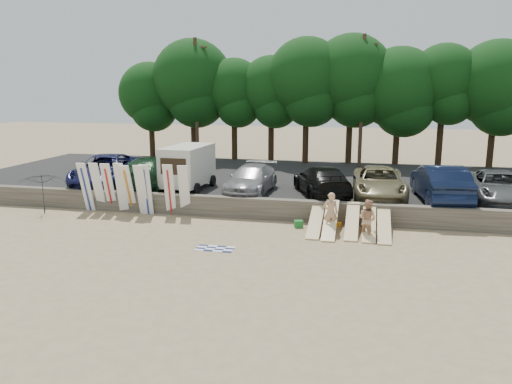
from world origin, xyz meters
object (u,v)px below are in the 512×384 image
beachgoer_a (331,213)px  beach_umbrella (42,194)px  car_5 (440,183)px  car_6 (499,187)px  car_2 (251,180)px  car_3 (322,181)px  beachgoer_b (367,219)px  cooler (298,224)px  car_1 (151,172)px  car_0 (105,170)px  car_4 (379,182)px  box_trailer (188,165)px

beachgoer_a → beach_umbrella: bearing=-12.0°
car_5 → car_6: bearing=-177.6°
car_2 → car_5: (9.43, 0.17, 0.18)m
car_5 → car_6: size_ratio=1.02×
car_3 → beachgoer_b: (2.34, -4.83, -0.63)m
car_6 → cooler: car_6 is taller
car_5 → cooler: (-6.42, -3.73, -1.44)m
car_1 → beachgoer_a: car_1 is taller
car_2 → car_0: bearing=178.6°
car_1 → cooler: 9.86m
car_0 → cooler: 12.42m
car_6 → beachgoer_b: (-6.16, -5.13, -0.62)m
car_0 → beach_umbrella: 4.43m
car_3 → beachgoer_a: size_ratio=2.93×
car_2 → car_3: bearing=6.0°
car_2 → beachgoer_b: bearing=-35.5°
beach_umbrella → beachgoer_a: bearing=-1.3°
car_5 → beachgoer_a: bearing=34.7°
car_0 → car_4: car_0 is taller
car_1 → beach_umbrella: size_ratio=2.60×
car_6 → beach_umbrella: 22.41m
car_0 → car_6: bearing=-10.4°
beachgoer_b → beach_umbrella: (-15.81, 0.76, 0.17)m
box_trailer → car_4: size_ratio=0.70×
beach_umbrella → car_3: bearing=16.8°
beachgoer_b → car_1: bearing=10.5°
box_trailer → cooler: bearing=-27.5°
beachgoer_a → beachgoer_b: 1.61m
box_trailer → car_6: bearing=3.7°
car_1 → car_4: (12.41, -0.04, -0.08)m
beachgoer_b → cooler: size_ratio=4.36×
box_trailer → car_6: (15.77, 0.33, -0.59)m
box_trailer → car_0: 5.09m
box_trailer → car_3: bearing=2.8°
cooler → beach_umbrella: beach_umbrella is taller
car_2 → beachgoer_a: car_2 is taller
cooler → beach_umbrella: bearing=162.1°
car_0 → car_1: (2.79, 0.02, -0.01)m
beachgoer_b → car_3: bearing=-30.7°
car_2 → car_4: 6.56m
car_5 → car_6: car_5 is taller
beachgoer_b → cooler: bearing=15.3°
box_trailer → beachgoer_b: box_trailer is taller
beach_umbrella → car_4: bearing=14.5°
beachgoer_b → cooler: beachgoer_b is taller
car_1 → beachgoer_a: size_ratio=3.24×
beachgoer_a → cooler: beachgoer_a is taller
car_6 → cooler: bearing=-152.9°
car_1 → car_4: car_1 is taller
car_5 → cooler: size_ratio=14.41×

